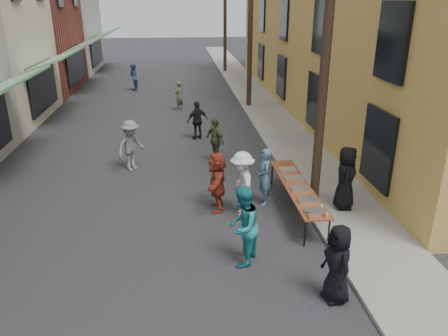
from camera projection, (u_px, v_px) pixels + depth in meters
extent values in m
plane|color=#28282B|center=(163.00, 271.00, 9.53)|extent=(120.00, 120.00, 0.00)
cube|color=gray|center=(261.00, 105.00, 23.89)|extent=(2.20, 60.00, 0.10)
cube|color=maroon|center=(2.00, 25.00, 26.53)|extent=(8.00, 8.00, 8.00)
cube|color=gray|center=(39.00, 12.00, 33.75)|extent=(8.00, 8.00, 9.00)
cube|color=#C68B46|center=(388.00, 10.00, 21.76)|extent=(10.00, 28.00, 10.00)
cylinder|color=#2D2116|center=(327.00, 42.00, 11.09)|extent=(0.26, 0.26, 9.00)
cylinder|color=#2D2116|center=(250.00, 20.00, 22.20)|extent=(0.26, 0.26, 9.00)
cylinder|color=#2D2116|center=(225.00, 12.00, 33.31)|extent=(0.26, 0.26, 9.00)
cube|color=maroon|center=(297.00, 186.00, 11.97)|extent=(0.70, 4.00, 0.04)
cylinder|color=black|center=(305.00, 233.00, 10.34)|extent=(0.04, 0.04, 0.71)
cylinder|color=black|center=(329.00, 232.00, 10.40)|extent=(0.04, 0.04, 0.71)
cylinder|color=black|center=(272.00, 174.00, 13.82)|extent=(0.04, 0.04, 0.71)
cylinder|color=black|center=(290.00, 173.00, 13.88)|extent=(0.04, 0.04, 0.71)
cube|color=maroon|center=(315.00, 212.00, 10.42)|extent=(0.50, 0.33, 0.08)
cube|color=#B2B2B7|center=(308.00, 200.00, 11.03)|extent=(0.50, 0.33, 0.08)
cube|color=tan|center=(300.00, 189.00, 11.67)|extent=(0.50, 0.33, 0.08)
cube|color=#B2B2B7|center=(294.00, 179.00, 12.32)|extent=(0.50, 0.33, 0.08)
cube|color=tan|center=(288.00, 170.00, 12.97)|extent=(0.50, 0.33, 0.08)
cylinder|color=#A57F26|center=(310.00, 218.00, 10.13)|extent=(0.07, 0.07, 0.08)
cylinder|color=#A57F26|center=(309.00, 216.00, 10.22)|extent=(0.07, 0.07, 0.08)
cylinder|color=#A57F26|center=(308.00, 214.00, 10.31)|extent=(0.07, 0.07, 0.08)
cylinder|color=tan|center=(327.00, 215.00, 10.21)|extent=(0.08, 0.08, 0.12)
imported|color=black|center=(338.00, 264.00, 8.35)|extent=(0.65, 0.87, 1.62)
imported|color=teal|center=(264.00, 177.00, 12.35)|extent=(0.42, 0.62, 1.66)
imported|color=teal|center=(243.00, 226.00, 9.48)|extent=(1.02, 1.11, 1.85)
imported|color=white|center=(242.00, 184.00, 11.71)|extent=(0.67, 1.16, 1.80)
imported|color=#545D36|center=(215.00, 140.00, 15.56)|extent=(0.85, 1.02, 1.64)
imported|color=#993821|center=(217.00, 181.00, 12.00)|extent=(0.66, 1.62, 1.70)
imported|color=black|center=(346.00, 178.00, 11.87)|extent=(0.80, 1.00, 1.77)
imported|color=slate|center=(131.00, 145.00, 14.82)|extent=(1.25, 1.27, 1.75)
imported|color=black|center=(198.00, 120.00, 18.12)|extent=(1.02, 0.75, 1.61)
imported|color=#535D35|center=(179.00, 96.00, 22.89)|extent=(0.60, 0.65, 1.49)
imported|color=#4E6897|center=(134.00, 77.00, 27.50)|extent=(0.91, 1.01, 1.72)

